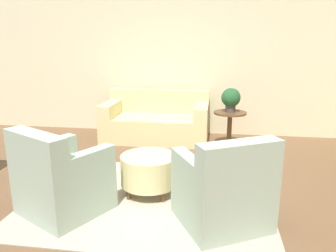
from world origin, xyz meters
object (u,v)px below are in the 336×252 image
object	(u,v)px
side_table	(230,123)
ottoman_table	(149,170)
potted_plant_on_side_table	(231,99)
couch	(156,122)
armchair_right	(224,191)
armchair_left	(60,181)

from	to	relation	value
side_table	ottoman_table	bearing A→B (deg)	-116.91
side_table	potted_plant_on_side_table	distance (m)	0.43
couch	armchair_right	distance (m)	3.11
ottoman_table	potted_plant_on_side_table	world-z (taller)	potted_plant_on_side_table
armchair_right	armchair_left	bearing A→B (deg)	-180.00
armchair_right	potted_plant_on_side_table	world-z (taller)	potted_plant_on_side_table
couch	side_table	distance (m)	1.38
armchair_right	ottoman_table	distance (m)	1.06
armchair_left	ottoman_table	xyz separation A→B (m)	(0.84, 0.59, -0.06)
ottoman_table	potted_plant_on_side_table	bearing A→B (deg)	63.09
armchair_right	ottoman_table	xyz separation A→B (m)	(-0.88, 0.59, -0.06)
armchair_left	potted_plant_on_side_table	bearing A→B (deg)	54.41
armchair_left	side_table	world-z (taller)	armchair_left
couch	ottoman_table	size ratio (longest dim) A/B	2.84
couch	ottoman_table	xyz separation A→B (m)	(0.33, -2.28, -0.02)
ottoman_table	side_table	world-z (taller)	side_table
armchair_right	potted_plant_on_side_table	xyz separation A→B (m)	(0.14, 2.58, 0.49)
couch	side_table	world-z (taller)	couch
armchair_left	ottoman_table	size ratio (longest dim) A/B	1.57
armchair_left	ottoman_table	distance (m)	1.02
couch	potted_plant_on_side_table	size ratio (longest dim) A/B	4.69
armchair_left	armchair_right	bearing A→B (deg)	0.00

